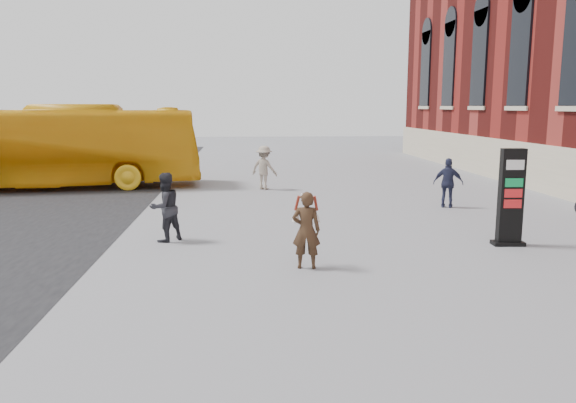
{
  "coord_description": "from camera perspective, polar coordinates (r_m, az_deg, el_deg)",
  "views": [
    {
      "loc": [
        -1.87,
        -10.72,
        3.24
      ],
      "look_at": [
        -0.92,
        1.19,
        1.2
      ],
      "focal_mm": 35.0,
      "sensor_mm": 36.0,
      "label": 1
    }
  ],
  "objects": [
    {
      "name": "ground",
      "position": [
        11.35,
        5.13,
        -6.94
      ],
      "size": [
        100.0,
        100.0,
        0.0
      ],
      "primitive_type": "plane",
      "color": "#9E9EA3"
    },
    {
      "name": "pedestrian_c",
      "position": [
        18.76,
        15.97,
        1.82
      ],
      "size": [
        1.01,
        0.72,
        1.6
      ],
      "primitive_type": "imported",
      "rotation": [
        0.0,
        0.0,
        2.75
      ],
      "color": "#282B47",
      "rests_on": "ground"
    },
    {
      "name": "info_pylon",
      "position": [
        14.05,
        21.7,
        0.38
      ],
      "size": [
        0.75,
        0.41,
        2.28
      ],
      "rotation": [
        0.0,
        0.0,
        -0.06
      ],
      "color": "black",
      "rests_on": "ground"
    },
    {
      "name": "woman",
      "position": [
        11.26,
        1.86,
        -2.82
      ],
      "size": [
        0.64,
        0.59,
        1.57
      ],
      "rotation": [
        0.0,
        0.0,
        3.02
      ],
      "color": "#352617",
      "rests_on": "ground"
    },
    {
      "name": "bus",
      "position": [
        24.26,
        -23.25,
        5.15
      ],
      "size": [
        12.14,
        4.05,
        3.32
      ],
      "primitive_type": "imported",
      "rotation": [
        0.0,
        0.0,
        1.68
      ],
      "color": "#EAAA14",
      "rests_on": "road"
    },
    {
      "name": "pedestrian_b",
      "position": [
        22.02,
        -2.44,
        3.45
      ],
      "size": [
        1.27,
        1.15,
        1.71
      ],
      "primitive_type": "imported",
      "rotation": [
        0.0,
        0.0,
        2.55
      ],
      "color": "gray",
      "rests_on": "ground"
    },
    {
      "name": "pedestrian_a",
      "position": [
        13.82,
        -12.38,
        -0.57
      ],
      "size": [
        1.03,
        1.01,
        1.67
      ],
      "primitive_type": "imported",
      "rotation": [
        0.0,
        0.0,
        3.86
      ],
      "color": "#26262C",
      "rests_on": "ground"
    }
  ]
}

